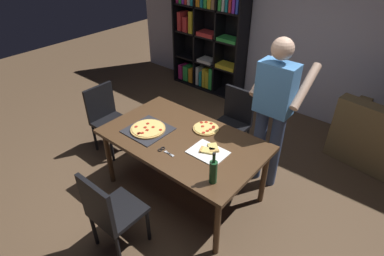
% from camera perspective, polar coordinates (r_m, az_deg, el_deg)
% --- Properties ---
extents(ground_plane, '(12.00, 12.00, 0.00)m').
position_cam_1_polar(ground_plane, '(3.72, -1.50, -11.31)').
color(ground_plane, brown).
extents(back_wall, '(6.40, 0.10, 2.80)m').
position_cam_1_polar(back_wall, '(5.05, 19.00, 17.83)').
color(back_wall, '#BCB7C6').
rests_on(back_wall, ground_plane).
extents(dining_table, '(1.70, 1.02, 0.75)m').
position_cam_1_polar(dining_table, '(3.28, -1.68, -2.84)').
color(dining_table, '#4C331E').
rests_on(dining_table, ground_plane).
extents(chair_near_camera, '(0.42, 0.42, 0.90)m').
position_cam_1_polar(chair_near_camera, '(2.92, -14.99, -14.45)').
color(chair_near_camera, black).
rests_on(chair_near_camera, ground_plane).
extents(chair_far_side, '(0.42, 0.42, 0.90)m').
position_cam_1_polar(chair_far_side, '(4.04, 7.67, 1.71)').
color(chair_far_side, black).
rests_on(chair_far_side, ground_plane).
extents(chair_left_end, '(0.42, 0.42, 0.90)m').
position_cam_1_polar(chair_left_end, '(4.23, -15.43, 2.29)').
color(chair_left_end, black).
rests_on(chair_left_end, ground_plane).
extents(bookshelf, '(1.40, 0.35, 1.95)m').
position_cam_1_polar(bookshelf, '(5.65, 3.04, 16.90)').
color(bookshelf, black).
rests_on(bookshelf, ground_plane).
extents(person_serving_pizza, '(0.55, 0.54, 1.75)m').
position_cam_1_polar(person_serving_pizza, '(3.39, 14.78, 3.69)').
color(person_serving_pizza, '#38476B').
rests_on(person_serving_pizza, ground_plane).
extents(pepperoni_pizza_on_tray, '(0.44, 0.44, 0.04)m').
position_cam_1_polar(pepperoni_pizza_on_tray, '(3.38, -8.10, -0.23)').
color(pepperoni_pizza_on_tray, '#2D2D33').
rests_on(pepperoni_pizza_on_tray, dining_table).
extents(pizza_slices_on_towel, '(0.36, 0.30, 0.03)m').
position_cam_1_polar(pizza_slices_on_towel, '(3.05, 3.09, -4.29)').
color(pizza_slices_on_towel, white).
rests_on(pizza_slices_on_towel, dining_table).
extents(wine_bottle, '(0.07, 0.07, 0.32)m').
position_cam_1_polar(wine_bottle, '(2.66, 3.94, -7.96)').
color(wine_bottle, '#194723').
rests_on(wine_bottle, dining_table).
extents(kitchen_scissors, '(0.19, 0.09, 0.01)m').
position_cam_1_polar(kitchen_scissors, '(3.07, -5.14, -4.18)').
color(kitchen_scissors, silver).
rests_on(kitchen_scissors, dining_table).
extents(second_pizza_plain, '(0.28, 0.28, 0.03)m').
position_cam_1_polar(second_pizza_plain, '(3.37, 2.59, -0.07)').
color(second_pizza_plain, tan).
rests_on(second_pizza_plain, dining_table).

